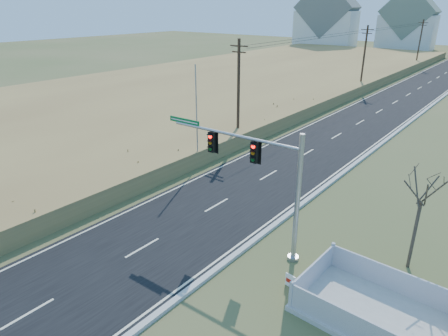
{
  "coord_description": "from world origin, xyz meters",
  "views": [
    {
      "loc": [
        14.03,
        -13.01,
        11.59
      ],
      "look_at": [
        1.65,
        2.66,
        3.4
      ],
      "focal_mm": 32.0,
      "sensor_mm": 36.0,
      "label": 1
    }
  ],
  "objects_px": {
    "traffic_signal_mast": "(264,175)",
    "fence_enclosure": "(373,311)",
    "bare_tree": "(424,187)",
    "open_sign": "(290,281)",
    "flagpole": "(197,128)"
  },
  "relations": [
    {
      "from": "traffic_signal_mast",
      "to": "fence_enclosure",
      "type": "height_order",
      "value": "traffic_signal_mast"
    },
    {
      "from": "traffic_signal_mast",
      "to": "bare_tree",
      "type": "distance_m",
      "value": 7.07
    },
    {
      "from": "fence_enclosure",
      "to": "open_sign",
      "type": "height_order",
      "value": "fence_enclosure"
    },
    {
      "from": "flagpole",
      "to": "bare_tree",
      "type": "xyz_separation_m",
      "value": [
        16.29,
        -3.22,
        1.13
      ]
    },
    {
      "from": "flagpole",
      "to": "bare_tree",
      "type": "relative_size",
      "value": 1.48
    },
    {
      "from": "fence_enclosure",
      "to": "bare_tree",
      "type": "distance_m",
      "value": 5.86
    },
    {
      "from": "traffic_signal_mast",
      "to": "flagpole",
      "type": "xyz_separation_m",
      "value": [
        -9.86,
        6.14,
        -0.94
      ]
    },
    {
      "from": "traffic_signal_mast",
      "to": "open_sign",
      "type": "height_order",
      "value": "traffic_signal_mast"
    },
    {
      "from": "fence_enclosure",
      "to": "flagpole",
      "type": "bearing_deg",
      "value": 156.88
    },
    {
      "from": "traffic_signal_mast",
      "to": "flagpole",
      "type": "bearing_deg",
      "value": 146.06
    },
    {
      "from": "traffic_signal_mast",
      "to": "open_sign",
      "type": "distance_m",
      "value": 4.98
    },
    {
      "from": "traffic_signal_mast",
      "to": "bare_tree",
      "type": "relative_size",
      "value": 1.55
    },
    {
      "from": "bare_tree",
      "to": "flagpole",
      "type": "bearing_deg",
      "value": 168.83
    },
    {
      "from": "traffic_signal_mast",
      "to": "bare_tree",
      "type": "height_order",
      "value": "traffic_signal_mast"
    },
    {
      "from": "open_sign",
      "to": "bare_tree",
      "type": "height_order",
      "value": "bare_tree"
    }
  ]
}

